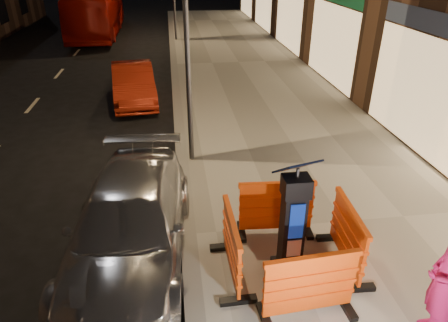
{
  "coord_description": "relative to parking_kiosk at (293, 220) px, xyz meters",
  "views": [
    {
      "loc": [
        -0.12,
        -5.91,
        4.82
      ],
      "look_at": [
        0.8,
        1.0,
        1.1
      ],
      "focal_mm": 32.0,
      "sensor_mm": 36.0,
      "label": 1
    }
  ],
  "objects": [
    {
      "name": "barrier_back",
      "position": [
        0.0,
        0.95,
        -0.43
      ],
      "size": [
        1.43,
        0.67,
        1.08
      ],
      "primitive_type": "cube",
      "rotation": [
        0.0,
        0.0,
        -0.07
      ],
      "color": "#F34B0C",
      "rests_on": "sidewalk"
    },
    {
      "name": "barrier_kerbside",
      "position": [
        -0.95,
        0.0,
        -0.43
      ],
      "size": [
        0.6,
        1.4,
        1.08
      ],
      "primitive_type": "cube",
      "rotation": [
        0.0,
        0.0,
        1.59
      ],
      "color": "#F34B0C",
      "rests_on": "sidewalk"
    },
    {
      "name": "barrier_front",
      "position": [
        0.0,
        -0.95,
        -0.43
      ],
      "size": [
        1.43,
        0.67,
        1.08
      ],
      "primitive_type": "cube",
      "rotation": [
        0.0,
        0.0,
        0.07
      ],
      "color": "#F34B0C",
      "rests_on": "sidewalk"
    },
    {
      "name": "bus_doubledecker",
      "position": [
        -6.07,
        22.12,
        -1.12
      ],
      "size": [
        2.6,
        10.2,
        2.83
      ],
      "primitive_type": "imported",
      "rotation": [
        0.0,
        0.0,
        0.02
      ],
      "color": "#8F0A04",
      "rests_on": "ground"
    },
    {
      "name": "kerb",
      "position": [
        -1.6,
        1.1,
        -1.05
      ],
      "size": [
        0.3,
        60.0,
        0.15
      ],
      "primitive_type": "cube",
      "color": "slate",
      "rests_on": "ground"
    },
    {
      "name": "parking_kiosk",
      "position": [
        0.0,
        0.0,
        0.0
      ],
      "size": [
        0.62,
        0.62,
        1.94
      ],
      "primitive_type": "cube",
      "rotation": [
        0.0,
        0.0,
        -0.02
      ],
      "color": "black",
      "rests_on": "sidewalk"
    },
    {
      "name": "barrier_bldgside",
      "position": [
        0.95,
        0.0,
        -0.43
      ],
      "size": [
        0.64,
        1.42,
        1.08
      ],
      "primitive_type": "cube",
      "rotation": [
        0.0,
        0.0,
        1.52
      ],
      "color": "#F34B0C",
      "rests_on": "sidewalk"
    },
    {
      "name": "car_red",
      "position": [
        -3.06,
        9.07,
        -1.12
      ],
      "size": [
        1.79,
        4.06,
        1.3
      ],
      "primitive_type": "imported",
      "rotation": [
        0.0,
        0.0,
        0.11
      ],
      "color": "maroon",
      "rests_on": "ground"
    },
    {
      "name": "sidewalk",
      "position": [
        1.4,
        1.1,
        -1.05
      ],
      "size": [
        6.0,
        60.0,
        0.15
      ],
      "primitive_type": "cube",
      "color": "gray",
      "rests_on": "ground"
    },
    {
      "name": "car_silver",
      "position": [
        -2.58,
        0.85,
        -1.12
      ],
      "size": [
        2.26,
        4.81,
        1.36
      ],
      "primitive_type": "imported",
      "rotation": [
        0.0,
        0.0,
        -0.08
      ],
      "color": "#BABABF",
      "rests_on": "ground"
    },
    {
      "name": "ground_plane",
      "position": [
        -1.6,
        1.1,
        -1.12
      ],
      "size": [
        120.0,
        120.0,
        0.0
      ],
      "primitive_type": "plane",
      "color": "black",
      "rests_on": "ground"
    },
    {
      "name": "man",
      "position": [
        1.54,
        -1.52,
        0.0
      ],
      "size": [
        0.7,
        0.83,
        1.95
      ],
      "primitive_type": "imported",
      "rotation": [
        0.0,
        0.0,
        -1.96
      ],
      "color": "#AE1554",
      "rests_on": "sidewalk"
    },
    {
      "name": "street_lamp_mid",
      "position": [
        -1.35,
        4.1,
        2.03
      ],
      "size": [
        0.12,
        0.12,
        6.0
      ],
      "primitive_type": "cylinder",
      "color": "#3F3F44",
      "rests_on": "sidewalk"
    }
  ]
}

